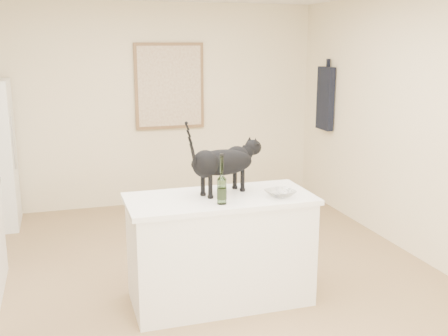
# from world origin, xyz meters

# --- Properties ---
(floor) EXTENTS (5.50, 5.50, 0.00)m
(floor) POSITION_xyz_m (0.00, 0.00, 0.00)
(floor) COLOR #92744D
(floor) RESTS_ON ground
(wall_back) EXTENTS (4.50, 0.00, 4.50)m
(wall_back) POSITION_xyz_m (0.00, 2.75, 1.30)
(wall_back) COLOR beige
(wall_back) RESTS_ON ground
(wall_front) EXTENTS (4.50, 0.00, 4.50)m
(wall_front) POSITION_xyz_m (0.00, -2.75, 1.30)
(wall_front) COLOR beige
(wall_front) RESTS_ON ground
(wall_right) EXTENTS (0.00, 5.50, 5.50)m
(wall_right) POSITION_xyz_m (2.25, 0.00, 1.30)
(wall_right) COLOR beige
(wall_right) RESTS_ON ground
(island_base) EXTENTS (1.44, 0.67, 0.86)m
(island_base) POSITION_xyz_m (0.10, -0.20, 0.43)
(island_base) COLOR white
(island_base) RESTS_ON floor
(island_top) EXTENTS (1.50, 0.70, 0.04)m
(island_top) POSITION_xyz_m (0.10, -0.20, 0.88)
(island_top) COLOR white
(island_top) RESTS_ON island_base
(artwork_frame) EXTENTS (0.90, 0.03, 1.10)m
(artwork_frame) POSITION_xyz_m (0.30, 2.72, 1.55)
(artwork_frame) COLOR brown
(artwork_frame) RESTS_ON wall_back
(artwork_canvas) EXTENTS (0.82, 0.00, 1.02)m
(artwork_canvas) POSITION_xyz_m (0.30, 2.70, 1.55)
(artwork_canvas) COLOR beige
(artwork_canvas) RESTS_ON wall_back
(hanging_garment) EXTENTS (0.08, 0.34, 0.80)m
(hanging_garment) POSITION_xyz_m (2.19, 2.05, 1.40)
(hanging_garment) COLOR black
(hanging_garment) RESTS_ON wall_right
(black_cat) EXTENTS (0.69, 0.43, 0.47)m
(black_cat) POSITION_xyz_m (0.14, -0.12, 1.13)
(black_cat) COLOR black
(black_cat) RESTS_ON island_top
(wine_bottle) EXTENTS (0.09, 0.09, 0.34)m
(wine_bottle) POSITION_xyz_m (0.06, -0.40, 1.07)
(wine_bottle) COLOR #295220
(wine_bottle) RESTS_ON island_top
(glass_bowl) EXTENTS (0.28, 0.28, 0.06)m
(glass_bowl) POSITION_xyz_m (0.56, -0.36, 0.93)
(glass_bowl) COLOR silver
(glass_bowl) RESTS_ON island_top
(fridge_paper) EXTENTS (0.01, 0.13, 0.16)m
(fridge_paper) POSITION_xyz_m (-1.60, 2.42, 1.29)
(fridge_paper) COLOR silver
(fridge_paper) RESTS_ON fridge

